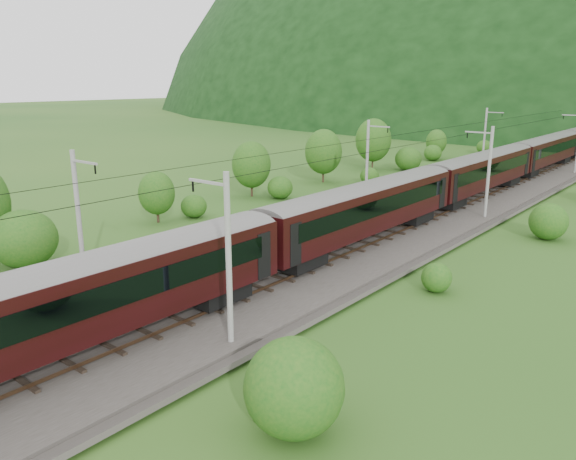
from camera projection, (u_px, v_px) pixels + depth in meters
The scene contains 14 objects.
ground at pixel (149, 313), 30.14m from camera, with size 600.00×600.00×0.00m, color #245019.
railbed at pixel (271, 265), 37.57m from camera, with size 14.00×220.00×0.30m, color #38332D.
track_left at pixel (245, 255), 38.98m from camera, with size 2.40×220.00×0.27m.
track_right at pixel (299, 269), 36.05m from camera, with size 2.40×220.00×0.27m.
catenary_left at pixel (368, 158), 56.63m from camera, with size 2.54×192.28×8.00m.
catenary_right at pixel (488, 170), 49.13m from camera, with size 2.54×192.28×8.00m.
overhead_wires at pixel (270, 161), 35.77m from camera, with size 4.83×198.00×0.03m.
mountain_ridge at pixel (442, 101), 327.74m from camera, with size 336.00×280.00×132.00m, color black.
train at pixel (481, 166), 57.83m from camera, with size 3.03×166.82×5.28m.
hazard_post_near at pixel (530, 159), 80.66m from camera, with size 0.18×0.18×1.72m, color red.
hazard_post_far at pixel (537, 161), 79.70m from camera, with size 0.15×0.15×1.38m, color red.
signal at pixel (517, 154), 83.32m from camera, with size 0.21×0.21×1.92m.
vegetation_left at pixel (179, 185), 49.83m from camera, with size 10.65×141.05×7.06m.
vegetation_right at pixel (488, 270), 32.65m from camera, with size 6.33×103.64×3.21m.
Camera 1 is at (23.50, -16.89, 12.13)m, focal length 35.00 mm.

